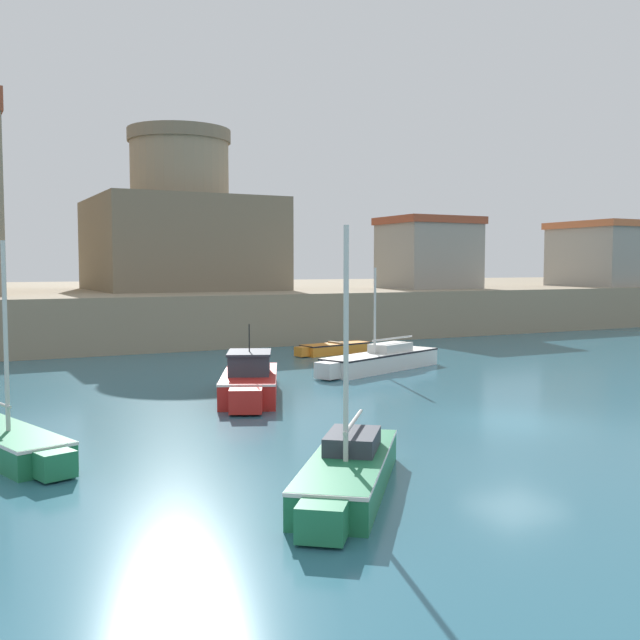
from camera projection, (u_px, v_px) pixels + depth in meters
ground_plane at (515, 422)px, 20.82m from camera, size 200.00×200.00×0.00m
quay_seawall at (147, 305)px, 57.02m from camera, size 120.00×40.00×2.82m
sailboat_white_0 at (380, 360)px, 31.15m from camera, size 6.94×3.74×4.28m
motorboat_red_1 at (250, 381)px, 24.57m from camera, size 3.67×5.84×2.46m
dinghy_orange_2 at (334, 348)px, 36.95m from camera, size 4.25×1.83×0.61m
sailboat_green_3 at (5, 441)px, 17.06m from camera, size 2.70×5.54×4.92m
sailboat_green_6 at (348, 470)px, 14.40m from camera, size 4.34×5.12×5.10m
fortress at (180, 232)px, 48.60m from camera, size 11.06×11.06×10.27m
harbor_shed_mid_row at (428, 253)px, 51.47m from camera, size 6.05×5.22×4.87m
harbor_shed_far_end at (610, 254)px, 57.48m from camera, size 7.51×7.04×4.88m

